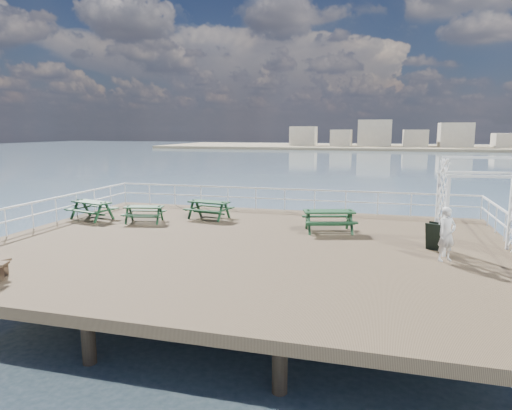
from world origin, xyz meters
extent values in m
cube|color=brown|center=(0.00, 0.00, -0.15)|extent=(18.00, 14.00, 0.30)
plane|color=#3F566A|center=(0.00, 40.00, -2.00)|extent=(300.00, 300.00, 0.00)
cube|color=tan|center=(15.00, 135.00, -1.60)|extent=(160.00, 40.00, 0.80)
cube|color=beige|center=(-20.00, 132.00, 1.80)|extent=(8.00, 8.00, 6.00)
cube|color=beige|center=(-8.00, 132.00, 1.30)|extent=(6.00, 8.00, 5.00)
cube|color=beige|center=(2.00, 132.00, 2.80)|extent=(10.00, 8.00, 8.00)
cube|color=beige|center=(14.00, 132.00, 1.30)|extent=(7.00, 8.00, 5.00)
cube|color=beige|center=(25.00, 132.00, 2.30)|extent=(9.00, 8.00, 7.00)
cube|color=beige|center=(38.00, 132.00, 0.80)|extent=(6.00, 8.00, 4.00)
cylinder|color=brown|center=(-7.50, 5.50, -1.35)|extent=(0.36, 0.36, 2.10)
cylinder|color=brown|center=(7.50, 5.50, -1.35)|extent=(0.36, 0.36, 2.10)
cube|color=white|center=(0.00, 6.85, 1.05)|extent=(17.70, 0.07, 0.07)
cube|color=white|center=(0.00, 6.85, 0.55)|extent=(17.70, 0.05, 0.05)
cylinder|color=white|center=(-8.85, 6.85, 0.55)|extent=(0.05, 0.05, 1.10)
cube|color=white|center=(-8.85, 0.00, 1.05)|extent=(0.07, 13.70, 0.07)
cube|color=white|center=(-8.85, 0.00, 0.55)|extent=(0.05, 13.70, 0.05)
cube|color=#143920|center=(-7.80, 2.37, 0.76)|extent=(1.97, 1.19, 0.06)
cube|color=#143920|center=(-7.63, 2.97, 0.46)|extent=(1.85, 0.74, 0.05)
cube|color=#143920|center=(-7.97, 1.78, 0.46)|extent=(1.85, 0.74, 0.05)
cube|color=#143920|center=(-8.54, 2.58, 0.44)|extent=(0.48, 1.46, 0.06)
cube|color=#143920|center=(-7.06, 2.17, 0.44)|extent=(0.48, 1.46, 0.06)
cube|color=#143920|center=(-8.46, 2.88, 0.39)|extent=(0.22, 0.53, 0.90)
cube|color=#143920|center=(-8.62, 2.28, 0.39)|extent=(0.22, 0.53, 0.90)
cube|color=#143920|center=(-6.98, 2.46, 0.39)|extent=(0.22, 0.53, 0.90)
cube|color=#143920|center=(-7.14, 1.87, 0.39)|extent=(0.22, 0.53, 0.90)
cube|color=#143920|center=(-7.80, 2.37, 0.26)|extent=(1.60, 0.52, 0.06)
cube|color=#143920|center=(-2.84, 3.90, 0.74)|extent=(1.90, 1.00, 0.06)
cube|color=#143920|center=(-2.74, 4.49, 0.45)|extent=(1.83, 0.55, 0.05)
cube|color=#143920|center=(-2.94, 3.30, 0.45)|extent=(1.83, 0.55, 0.05)
cube|color=#143920|center=(-3.58, 4.03, 0.43)|extent=(0.32, 1.45, 0.06)
cube|color=#143920|center=(-2.09, 3.77, 0.43)|extent=(0.32, 1.45, 0.06)
cube|color=#143920|center=(-3.53, 4.32, 0.38)|extent=(0.17, 0.53, 0.88)
cube|color=#143920|center=(-3.63, 3.73, 0.38)|extent=(0.17, 0.53, 0.88)
cube|color=#143920|center=(-2.04, 4.07, 0.38)|extent=(0.17, 0.53, 0.88)
cube|color=#143920|center=(-2.15, 3.47, 0.38)|extent=(0.17, 0.53, 0.88)
cube|color=#143920|center=(-2.84, 3.90, 0.25)|extent=(1.60, 0.35, 0.06)
cube|color=#143920|center=(2.64, 2.63, 0.80)|extent=(2.08, 1.26, 0.06)
cube|color=#143920|center=(2.46, 3.25, 0.49)|extent=(1.94, 0.79, 0.05)
cube|color=#143920|center=(2.81, 2.01, 0.49)|extent=(1.94, 0.79, 0.05)
cube|color=#143920|center=(1.86, 2.41, 0.46)|extent=(0.51, 1.53, 0.06)
cube|color=#143920|center=(3.42, 2.85, 0.46)|extent=(0.51, 1.53, 0.06)
cube|color=#143920|center=(1.77, 2.72, 0.41)|extent=(0.24, 0.56, 0.95)
cube|color=#143920|center=(1.95, 2.10, 0.41)|extent=(0.24, 0.56, 0.95)
cube|color=#143920|center=(3.33, 3.16, 0.41)|extent=(0.24, 0.56, 0.95)
cube|color=#143920|center=(3.50, 2.54, 0.41)|extent=(0.24, 0.56, 0.95)
cube|color=#143920|center=(2.64, 2.63, 0.27)|extent=(1.68, 0.56, 0.06)
cube|color=#143920|center=(-5.21, 2.37, 0.67)|extent=(1.71, 0.95, 0.05)
cube|color=#143920|center=(-5.32, 2.90, 0.40)|extent=(1.63, 0.55, 0.04)
cube|color=#143920|center=(-5.10, 1.84, 0.40)|extent=(1.63, 0.55, 0.04)
cube|color=#143920|center=(-5.87, 2.23, 0.39)|extent=(0.34, 1.29, 0.05)
cube|color=#143920|center=(-4.55, 2.51, 0.39)|extent=(0.34, 1.29, 0.05)
cube|color=#143920|center=(-5.93, 2.50, 0.34)|extent=(0.17, 0.47, 0.79)
cube|color=#143920|center=(-5.82, 1.97, 0.34)|extent=(0.17, 0.47, 0.79)
cube|color=#143920|center=(-4.61, 2.77, 0.34)|extent=(0.17, 0.47, 0.79)
cube|color=#143920|center=(-4.50, 2.25, 0.34)|extent=(0.17, 0.47, 0.79)
cube|color=#143920|center=(-5.21, 2.37, 0.22)|extent=(1.42, 0.36, 0.05)
cube|color=brown|center=(-5.32, -5.23, 0.22)|extent=(0.20, 0.38, 0.43)
cube|color=white|center=(6.53, 0.06, 1.25)|extent=(0.10, 0.10, 2.50)
cube|color=white|center=(6.39, 1.30, 1.25)|extent=(0.10, 0.10, 2.50)
cube|color=white|center=(8.67, 1.55, 1.25)|extent=(0.10, 0.10, 2.50)
cube|color=white|center=(7.67, 0.18, 2.54)|extent=(2.49, 0.36, 0.08)
cube|color=white|center=(7.53, 1.42, 2.54)|extent=(2.49, 0.36, 0.08)
cube|color=white|center=(7.60, 0.80, 3.07)|extent=(2.49, 0.35, 0.07)
cube|color=black|center=(6.29, 0.71, 0.45)|extent=(0.61, 0.45, 0.93)
cube|color=black|center=(6.37, 0.88, 0.45)|extent=(0.61, 0.45, 0.93)
imported|color=silver|center=(6.50, -0.45, 0.83)|extent=(0.72, 0.66, 1.65)
camera|label=1|loc=(4.53, -14.87, 3.95)|focal=32.00mm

